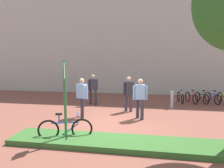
# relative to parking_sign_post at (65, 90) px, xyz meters

# --- Properties ---
(ground_plane) EXTENTS (60.00, 60.00, 0.00)m
(ground_plane) POSITION_rel_parking_sign_post_xyz_m (1.09, 1.85, -1.61)
(ground_plane) COLOR brown
(building_facade) EXTENTS (28.00, 1.20, 10.00)m
(building_facade) POSITION_rel_parking_sign_post_xyz_m (1.09, 9.78, 3.39)
(building_facade) COLOR #B2ADA3
(building_facade) RESTS_ON ground
(planter_strip) EXTENTS (7.00, 1.10, 0.16)m
(planter_strip) POSITION_rel_parking_sign_post_xyz_m (1.85, 0.00, -1.53)
(planter_strip) COLOR #336028
(planter_strip) RESTS_ON ground
(parking_sign_post) EXTENTS (0.12, 0.36, 2.46)m
(parking_sign_post) POSITION_rel_parking_sign_post_xyz_m (0.00, 0.00, 0.00)
(parking_sign_post) COLOR #2D7238
(parking_sign_post) RESTS_ON ground
(bike_at_sign) EXTENTS (1.63, 0.58, 0.86)m
(bike_at_sign) POSITION_rel_parking_sign_post_xyz_m (-0.07, 0.13, -1.26)
(bike_at_sign) COLOR black
(bike_at_sign) RESTS_ON ground
(bike_rack_cluster) EXTENTS (3.75, 1.74, 0.83)m
(bike_rack_cluster) POSITION_rel_parking_sign_post_xyz_m (6.04, 6.59, -1.26)
(bike_rack_cluster) COLOR #99999E
(bike_rack_cluster) RESTS_ON ground
(bollard_steel) EXTENTS (0.16, 0.16, 0.90)m
(bollard_steel) POSITION_rel_parking_sign_post_xyz_m (3.79, 4.94, -1.16)
(bollard_steel) COLOR #ADADB2
(bollard_steel) RESTS_ON ground
(person_suited_dark) EXTENTS (0.50, 0.43, 1.72)m
(person_suited_dark) POSITION_rel_parking_sign_post_xyz_m (1.59, 3.88, -0.62)
(person_suited_dark) COLOR #383342
(person_suited_dark) RESTS_ON ground
(person_shirt_blue) EXTENTS (0.58, 0.44, 1.72)m
(person_shirt_blue) POSITION_rel_parking_sign_post_xyz_m (-0.33, 2.57, -0.62)
(person_shirt_blue) COLOR #2D2D38
(person_shirt_blue) RESTS_ON ground
(person_casual_tan) EXTENTS (0.61, 0.34, 1.72)m
(person_casual_tan) POSITION_rel_parking_sign_post_xyz_m (2.16, 2.73, -0.62)
(person_casual_tan) COLOR #383342
(person_casual_tan) RESTS_ON ground
(person_suited_navy) EXTENTS (0.48, 0.44, 1.72)m
(person_suited_navy) POSITION_rel_parking_sign_post_xyz_m (-0.52, 5.07, -0.62)
(person_suited_navy) COLOR #2D2D38
(person_suited_navy) RESTS_ON ground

